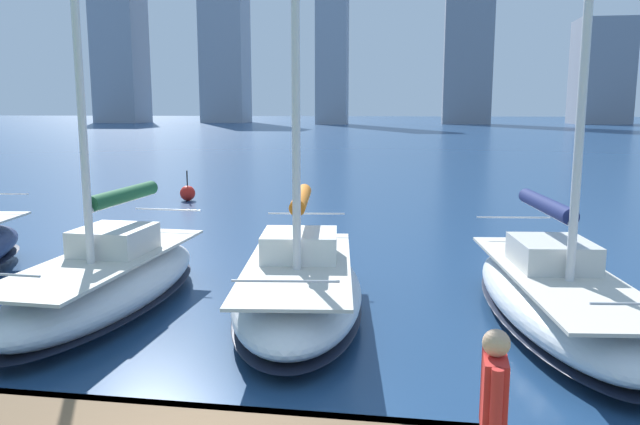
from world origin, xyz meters
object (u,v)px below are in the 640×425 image
Objects in this scene: sailboat_navy at (557,293)px; sailboat_orange at (299,285)px; person_red_shirt at (493,407)px; channel_buoy at (188,193)px; sailboat_forest at (107,279)px.

sailboat_navy is 5.10m from sailboat_orange.
person_red_shirt reaches higher than channel_buoy.
channel_buoy is (11.07, -21.93, -1.32)m from person_red_shirt.
sailboat_navy is 1.18× the size of sailboat_forest.
sailboat_navy is at bearing -176.66° from sailboat_forest.
sailboat_navy is at bearing -176.59° from sailboat_orange.
sailboat_orange is at bearing -66.17° from person_red_shirt.
sailboat_navy is at bearing -106.35° from person_red_shirt.
sailboat_orange is 5.54× the size of person_red_shirt.
sailboat_forest reaches higher than sailboat_orange.
sailboat_forest is 5.69× the size of person_red_shirt.
sailboat_forest is at bearing 104.63° from channel_buoy.
person_red_shirt is at bearing 116.78° from channel_buoy.
person_red_shirt is 24.60m from channel_buoy.
sailboat_orange reaches higher than person_red_shirt.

